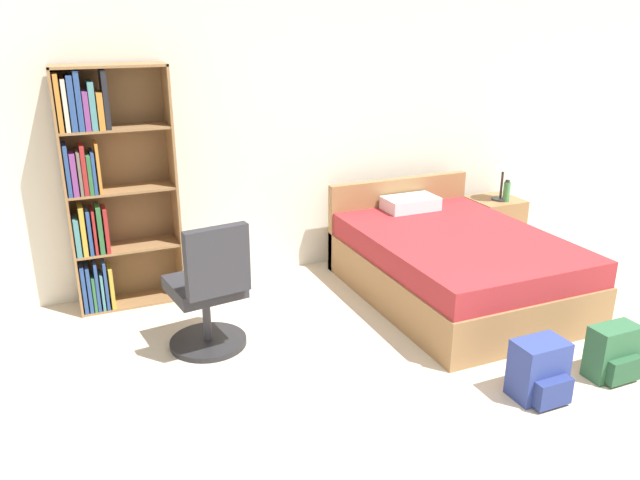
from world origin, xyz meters
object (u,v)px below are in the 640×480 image
(bed, at_px, (451,263))
(nightstand, at_px, (493,223))
(office_chair, at_px, (209,293))
(backpack_green, at_px, (613,353))
(water_bottle, at_px, (507,191))
(table_lamp, at_px, (504,163))
(bookshelf, at_px, (104,187))
(backpack_blue, at_px, (540,371))

(bed, height_order, nightstand, bed)
(office_chair, height_order, backpack_green, office_chair)
(water_bottle, bearing_deg, table_lamp, 101.47)
(bed, relative_size, nightstand, 3.86)
(bookshelf, relative_size, nightstand, 3.70)
(office_chair, bearing_deg, bed, 3.18)
(bookshelf, xyz_separation_m, backpack_green, (2.90, -2.47, -0.84))
(nightstand, height_order, backpack_blue, nightstand)
(table_lamp, xyz_separation_m, water_bottle, (0.01, -0.07, -0.27))
(bookshelf, distance_m, nightstand, 3.83)
(bookshelf, distance_m, office_chair, 1.32)
(backpack_green, bearing_deg, nightstand, 70.14)
(water_bottle, bearing_deg, backpack_blue, -123.87)
(bookshelf, xyz_separation_m, water_bottle, (3.78, -0.24, -0.39))
(table_lamp, height_order, backpack_blue, table_lamp)
(nightstand, relative_size, table_lamp, 1.10)
(nightstand, height_order, table_lamp, table_lamp)
(water_bottle, bearing_deg, bookshelf, 176.38)
(bookshelf, relative_size, backpack_blue, 5.07)
(bed, height_order, backpack_green, bed)
(table_lamp, bearing_deg, water_bottle, -78.53)
(bookshelf, bearing_deg, table_lamp, -2.60)
(nightstand, xyz_separation_m, backpack_blue, (-1.46, -2.34, -0.08))
(office_chair, bearing_deg, backpack_blue, -38.78)
(bed, height_order, backpack_blue, bed)
(bookshelf, xyz_separation_m, nightstand, (3.75, -0.13, -0.75))
(office_chair, distance_m, backpack_green, 2.76)
(water_bottle, height_order, backpack_blue, water_bottle)
(office_chair, distance_m, water_bottle, 3.35)
(bed, bearing_deg, backpack_green, -81.19)
(bed, relative_size, backpack_blue, 5.29)
(office_chair, relative_size, table_lamp, 2.06)
(backpack_blue, bearing_deg, water_bottle, 56.13)
(backpack_green, distance_m, backpack_blue, 0.62)
(bookshelf, relative_size, bed, 0.96)
(water_bottle, relative_size, backpack_blue, 0.57)
(water_bottle, bearing_deg, bed, -147.68)
(bookshelf, distance_m, bed, 2.92)
(office_chair, distance_m, backpack_blue, 2.25)
(backpack_blue, bearing_deg, backpack_green, -0.70)
(bed, xyz_separation_m, nightstand, (1.09, 0.82, -0.03))
(table_lamp, distance_m, water_bottle, 0.28)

